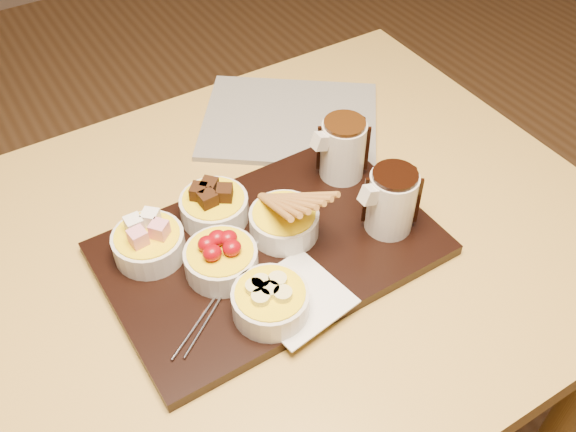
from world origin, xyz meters
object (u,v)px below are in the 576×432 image
serving_board (270,249)px  pitcher_dark_chocolate (391,202)px  bowl_strawberries (221,261)px  dining_table (221,303)px  newspaper (290,120)px  pitcher_milk_chocolate (343,150)px

serving_board → pitcher_dark_chocolate: pitcher_dark_chocolate is taller
serving_board → bowl_strawberries: bowl_strawberries is taller
dining_table → newspaper: size_ratio=3.95×
serving_board → bowl_strawberries: 0.08m
serving_board → newspaper: 0.31m
serving_board → pitcher_dark_chocolate: (0.17, -0.06, 0.06)m
dining_table → bowl_strawberries: (-0.01, -0.03, 0.14)m
serving_board → newspaper: bearing=52.2°
pitcher_milk_chocolate → serving_board: bearing=-158.2°
pitcher_milk_chocolate → newspaper: pitcher_milk_chocolate is taller
serving_board → pitcher_milk_chocolate: size_ratio=4.84×
bowl_strawberries → pitcher_milk_chocolate: pitcher_milk_chocolate is taller
serving_board → dining_table: bearing=159.1°
bowl_strawberries → newspaper: (0.27, 0.25, -0.03)m
pitcher_milk_chocolate → newspaper: 0.19m
serving_board → pitcher_milk_chocolate: bearing=21.8°
dining_table → pitcher_milk_chocolate: pitcher_milk_chocolate is taller
pitcher_dark_chocolate → bowl_strawberries: bearing=167.3°
bowl_strawberries → serving_board: bearing=4.5°
bowl_strawberries → pitcher_dark_chocolate: pitcher_dark_chocolate is taller
serving_board → newspaper: (0.19, 0.25, -0.00)m
serving_board → pitcher_milk_chocolate: (0.17, 0.07, 0.06)m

